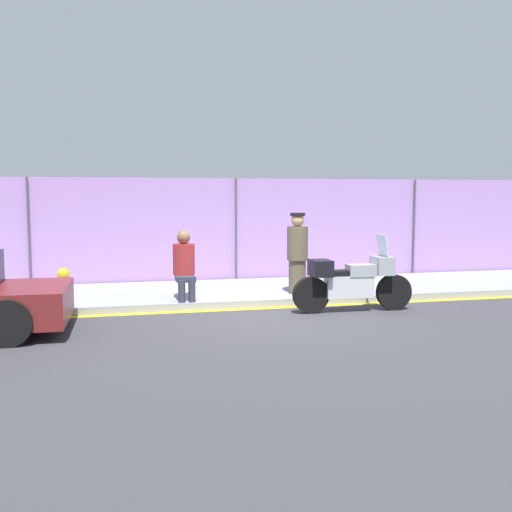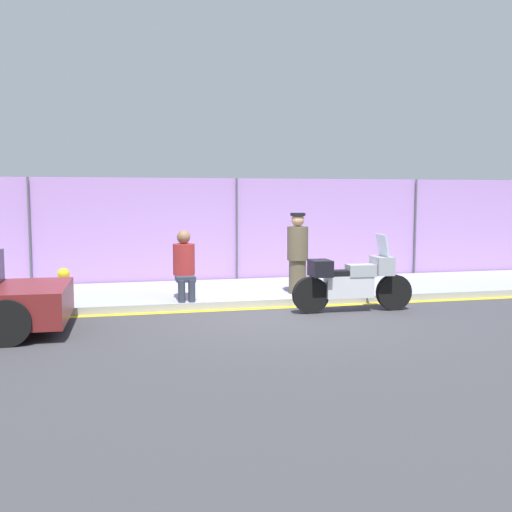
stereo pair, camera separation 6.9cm
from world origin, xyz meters
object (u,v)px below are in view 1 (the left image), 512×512
at_px(motorcycle, 352,281).
at_px(fire_hydrant, 64,285).
at_px(person_seated_on_curb, 184,262).
at_px(officer_standing, 297,253).

bearing_deg(motorcycle, fire_hydrant, 165.01).
distance_m(motorcycle, fire_hydrant, 5.48).
bearing_deg(person_seated_on_curb, motorcycle, -22.70).
bearing_deg(officer_standing, motorcycle, -66.15).
xyz_separation_m(officer_standing, fire_hydrant, (-4.62, 0.19, -0.53)).
bearing_deg(person_seated_on_curb, fire_hydrant, 171.14).
height_order(person_seated_on_curb, fire_hydrant, person_seated_on_curb).
relative_size(officer_standing, person_seated_on_curb, 1.24).
relative_size(person_seated_on_curb, fire_hydrant, 2.13).
xyz_separation_m(person_seated_on_curb, fire_hydrant, (-2.27, 0.35, -0.43)).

